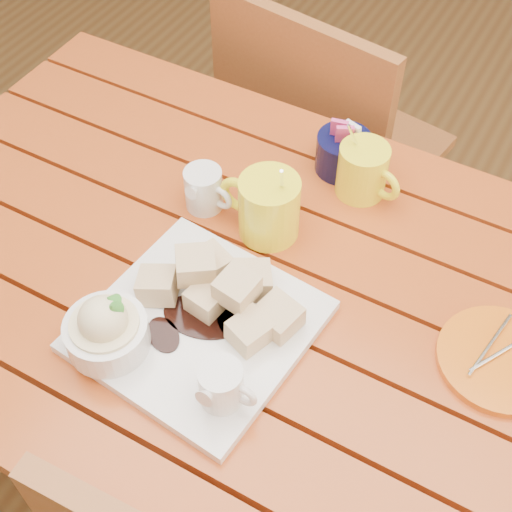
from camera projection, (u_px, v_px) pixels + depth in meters
The scene contains 9 objects.
ground at pixel (243, 477), 1.64m from camera, with size 5.00×5.00×0.00m, color brown.
table at pixel (237, 317), 1.14m from camera, with size 1.20×0.79×0.75m.
dessert_plate at pixel (178, 322), 0.97m from camera, with size 0.31×0.31×0.12m.
coffee_mug_left at pixel (267, 206), 1.08m from camera, with size 0.13×0.09×0.16m.
coffee_mug_right at pixel (364, 171), 1.14m from camera, with size 0.11×0.08×0.13m.
cream_pitcher at pixel (204, 189), 1.12m from camera, with size 0.09×0.07×0.07m.
sugar_caddy at pixel (343, 152), 1.18m from camera, with size 0.09×0.09×0.10m.
orange_saucer at pixel (501, 360), 0.96m from camera, with size 0.17×0.17×0.02m.
chair_far at pixel (321, 150), 1.62m from camera, with size 0.47×0.47×0.88m.
Camera 1 is at (0.35, -0.56, 1.58)m, focal length 50.00 mm.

